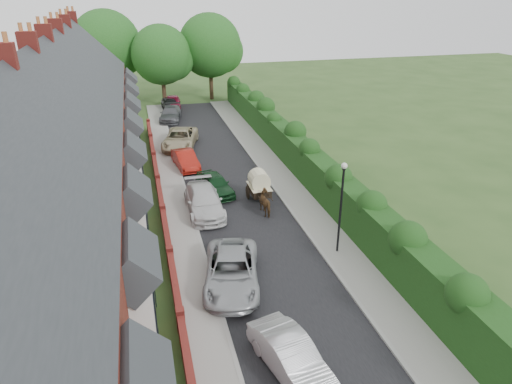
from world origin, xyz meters
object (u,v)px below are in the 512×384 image
Objects in this scene: horse at (267,203)px; lamppost at (342,197)px; car_grey at (171,114)px; car_white at (204,201)px; car_green at (215,184)px; car_black at (170,104)px; car_beige at (180,139)px; car_silver_b at (232,271)px; horse_cart at (259,184)px; car_silver_a at (291,356)px; car_red at (185,160)px.

lamppost is at bearing 106.81° from horse.
car_white is at bearing -78.61° from car_grey.
car_black reaches higher than car_green.
car_green is 0.72× the size of car_beige.
car_white is 3.05× the size of horse.
lamppost is 0.94× the size of car_silver_b.
car_green is (1.05, 10.63, -0.06)m from car_silver_b.
lamppost is 1.25× the size of car_green.
car_grey reaches higher than car_black.
horse_cart reaches higher than car_green.
car_grey is 1.19× the size of car_black.
horse_cart reaches higher than horse.
car_green is at bearing 118.39° from lamppost.
car_silver_b is 3.16× the size of horse.
car_grey is (-1.24, 36.22, 0.02)m from car_silver_a.
lamppost is at bearing -73.80° from car_green.
car_silver_b is at bearing -89.35° from car_white.
horse_cart is at bearing -48.55° from car_green.
car_beige reaches higher than car_silver_a.
car_silver_b is at bearing -95.32° from car_black.
lamppost is at bearing -57.76° from car_beige.
car_green is 10.62m from car_beige.
car_white is 0.92× the size of car_beige.
car_grey reaches higher than car_red.
car_green is at bearing 75.59° from car_silver_a.
car_green is (0.06, 16.47, -0.00)m from car_silver_a.
car_beige is 1.91× the size of horse_cart.
car_beige is 9.20m from car_grey.
car_red is at bearing 91.61° from car_white.
car_white is at bearing -23.64° from horse.
horse_cart is at bearing 65.36° from car_silver_a.
car_beige is at bearing -96.41° from car_black.
car_silver_a is at bearing -125.02° from lamppost.
horse is 0.57× the size of horse_cart.
lamppost reaches higher than car_green.
horse_cart is at bearing -96.77° from horse.
car_green is at bearing 96.97° from car_silver_b.
car_silver_a is at bearing -100.43° from horse_cart.
car_silver_a is 0.78× the size of car_silver_b.
lamppost is 16.21m from car_red.
car_grey is at bearing 102.26° from lamppost.
car_red is 2.39× the size of horse.
car_white is 1.75× the size of horse_cart.
car_silver_b is 1.30× the size of car_black.
car_green is 1.37× the size of horse_cart.
car_black is (0.30, 13.72, -0.08)m from car_beige.
horse is (3.92, -23.54, 0.01)m from car_grey.
car_red is 0.83× the size of car_grey.
car_green is (1.16, 2.65, -0.06)m from car_white.
car_black is (-5.97, 33.52, -2.58)m from lamppost.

